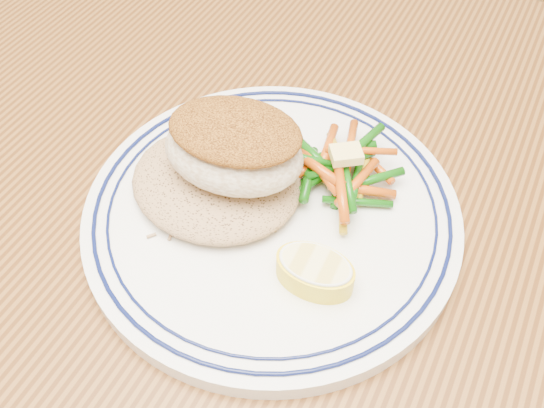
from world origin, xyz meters
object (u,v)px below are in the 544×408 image
(dining_table, at_px, (255,336))
(rice_pilaf, at_px, (216,179))
(fish_fillet, at_px, (234,147))
(plate, at_px, (272,213))
(lemon_wedge, at_px, (315,271))
(vegetable_pile, at_px, (337,170))

(dining_table, height_order, rice_pilaf, rice_pilaf)
(dining_table, distance_m, fish_fillet, 0.17)
(plate, bearing_deg, lemon_wedge, -38.80)
(plate, bearing_deg, fish_fillet, 170.57)
(rice_pilaf, relative_size, fish_fillet, 1.17)
(fish_fillet, bearing_deg, rice_pilaf, -145.99)
(vegetable_pile, relative_size, lemon_wedge, 1.96)
(rice_pilaf, height_order, lemon_wedge, rice_pilaf)
(dining_table, xyz_separation_m, fish_fillet, (-0.04, 0.05, 0.16))
(rice_pilaf, bearing_deg, plate, 3.68)
(fish_fillet, xyz_separation_m, vegetable_pile, (0.06, 0.04, -0.03))
(dining_table, height_order, plate, plate)
(fish_fillet, bearing_deg, lemon_wedge, -29.33)
(dining_table, distance_m, vegetable_pile, 0.16)
(plate, distance_m, rice_pilaf, 0.05)
(fish_fillet, height_order, lemon_wedge, fish_fillet)
(vegetable_pile, bearing_deg, dining_table, -103.31)
(dining_table, xyz_separation_m, rice_pilaf, (-0.05, 0.05, 0.12))
(lemon_wedge, bearing_deg, dining_table, -173.20)
(dining_table, bearing_deg, plate, 100.61)
(plate, bearing_deg, vegetable_pile, 55.58)
(fish_fillet, bearing_deg, plate, -9.43)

